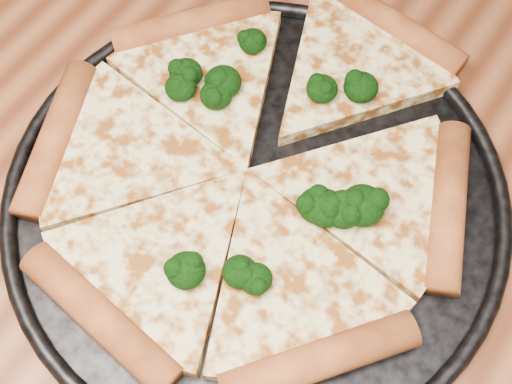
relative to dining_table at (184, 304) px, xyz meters
The scene contains 4 objects.
dining_table is the anchor object (origin of this frame).
pizza_pan 0.13m from the dining_table, 75.70° to the left, with size 0.40×0.40×0.02m.
pizza 0.15m from the dining_table, 86.87° to the left, with size 0.37×0.40×0.03m.
broccoli_florets 0.17m from the dining_table, 79.20° to the left, with size 0.22×0.24×0.03m.
Camera 1 is at (0.16, -0.12, 1.25)m, focal length 48.56 mm.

